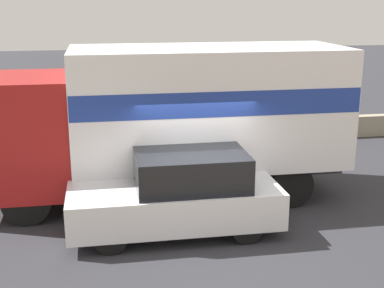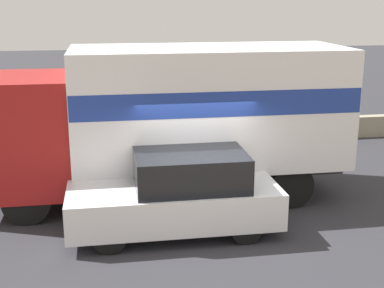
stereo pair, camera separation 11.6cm
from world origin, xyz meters
The scene contains 4 objects.
ground_plane centered at (0.00, 0.00, 0.00)m, with size 80.00×80.00×0.00m, color #2D2D33.
stone_wall_backdrop centered at (0.00, 6.78, 0.35)m, with size 60.00×0.35×0.71m.
box_truck centered at (-0.22, 2.15, 2.04)m, with size 8.08×2.58×3.51m.
car_hatchback centered at (-0.46, 0.30, 0.80)m, with size 4.18×1.87×1.66m.
Camera 2 is at (-1.82, -9.66, 4.58)m, focal length 50.00 mm.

